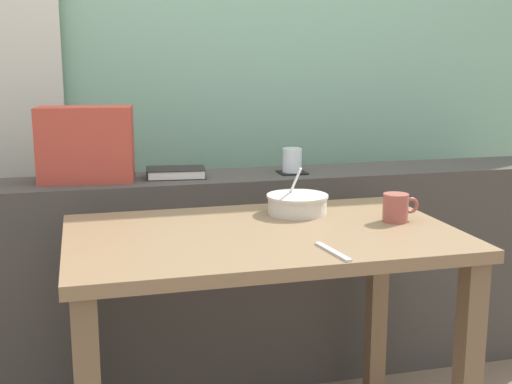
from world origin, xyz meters
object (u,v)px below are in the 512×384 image
juice_glass (292,161)px  ceramic_mug (396,208)px  coaster_square (292,173)px  throw_pillow (86,144)px  soup_bowl (297,204)px  fork_utensil (333,252)px  breakfast_table (262,271)px  closed_book (175,173)px

juice_glass → ceramic_mug: juice_glass is taller
coaster_square → throw_pillow: throw_pillow is taller
soup_bowl → fork_utensil: 0.43m
coaster_square → soup_bowl: 0.40m
juice_glass → soup_bowl: size_ratio=0.46×
breakfast_table → ceramic_mug: ceramic_mug is taller
closed_book → fork_utensil: bearing=-71.6°
coaster_square → juice_glass: bearing=0.0°
breakfast_table → juice_glass: (0.27, 0.57, 0.22)m
closed_book → ceramic_mug: 0.83m
soup_bowl → throw_pillow: bearing=147.1°
coaster_square → throw_pillow: (-0.74, 0.02, 0.13)m
coaster_square → throw_pillow: 0.75m
soup_bowl → coaster_square: bearing=74.7°
throw_pillow → closed_book: bearing=0.9°
closed_book → fork_utensil: closed_book is taller
breakfast_table → juice_glass: juice_glass is taller
throw_pillow → ceramic_mug: bearing=-33.4°
breakfast_table → soup_bowl: size_ratio=5.66×
juice_glass → coaster_square: bearing=0.0°
juice_glass → closed_book: bearing=176.4°
coaster_square → soup_bowl: bearing=-105.3°
closed_book → soup_bowl: 0.53m
breakfast_table → soup_bowl: (0.16, 0.18, 0.15)m
juice_glass → ceramic_mug: bearing=-75.2°
breakfast_table → fork_utensil: fork_utensil is taller
coaster_square → fork_utensil: size_ratio=0.59×
soup_bowl → ceramic_mug: size_ratio=1.72×
soup_bowl → breakfast_table: bearing=-131.9°
ceramic_mug → coaster_square: bearing=104.8°
coaster_square → closed_book: size_ratio=0.45×
coaster_square → soup_bowl: size_ratio=0.51×
ceramic_mug → closed_book: bearing=134.6°
throw_pillow → juice_glass: bearing=-1.7°
breakfast_table → ceramic_mug: (0.42, 0.01, 0.16)m
breakfast_table → juice_glass: bearing=64.8°
breakfast_table → coaster_square: coaster_square is taller
coaster_square → ceramic_mug: size_ratio=0.88×
breakfast_table → fork_utensil: (0.12, -0.25, 0.12)m
soup_bowl → fork_utensil: size_ratio=1.14×
juice_glass → soup_bowl: (-0.11, -0.39, -0.07)m
closed_book → throw_pillow: (-0.31, -0.00, 0.11)m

